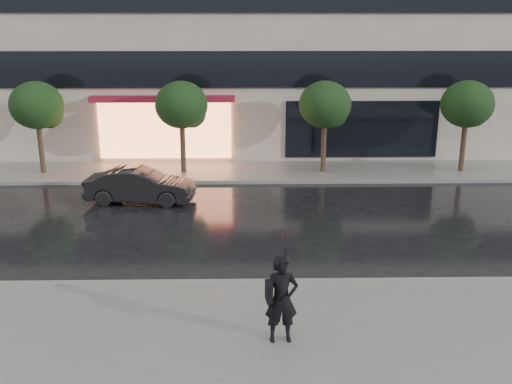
{
  "coord_description": "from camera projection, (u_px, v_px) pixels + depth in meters",
  "views": [
    {
      "loc": [
        -0.33,
        -13.83,
        6.19
      ],
      "look_at": [
        -0.03,
        2.48,
        1.4
      ],
      "focal_mm": 40.0,
      "sensor_mm": 36.0,
      "label": 1
    }
  ],
  "objects": [
    {
      "name": "curb_near",
      "position": [
        260.0,
        283.0,
        14.04
      ],
      "size": [
        60.0,
        0.25,
        0.14
      ],
      "primitive_type": "cube",
      "color": "gray",
      "rests_on": "ground"
    },
    {
      "name": "parked_car",
      "position": [
        140.0,
        185.0,
        20.52
      ],
      "size": [
        3.98,
        1.69,
        1.28
      ],
      "primitive_type": "imported",
      "rotation": [
        0.0,
        0.0,
        1.48
      ],
      "color": "black",
      "rests_on": "ground"
    },
    {
      "name": "ground",
      "position": [
        259.0,
        269.0,
        15.02
      ],
      "size": [
        120.0,
        120.0,
        0.0
      ],
      "primitive_type": "plane",
      "color": "black",
      "rests_on": "ground"
    },
    {
      "name": "sidewalk_near",
      "position": [
        263.0,
        331.0,
        11.88
      ],
      "size": [
        60.0,
        4.5,
        0.12
      ],
      "primitive_type": "cube",
      "color": "slate",
      "rests_on": "ground"
    },
    {
      "name": "tree_far_west",
      "position": [
        38.0,
        107.0,
        23.66
      ],
      "size": [
        2.2,
        2.2,
        3.99
      ],
      "color": "#33261C",
      "rests_on": "ground"
    },
    {
      "name": "curb_far",
      "position": [
        254.0,
        182.0,
        23.15
      ],
      "size": [
        60.0,
        0.25,
        0.14
      ],
      "primitive_type": "cube",
      "color": "gray",
      "rests_on": "ground"
    },
    {
      "name": "tree_far_east",
      "position": [
        468.0,
        106.0,
        23.98
      ],
      "size": [
        2.2,
        2.2,
        3.99
      ],
      "color": "#33261C",
      "rests_on": "ground"
    },
    {
      "name": "tree_mid_west",
      "position": [
        183.0,
        107.0,
        23.77
      ],
      "size": [
        2.2,
        2.2,
        3.99
      ],
      "color": "#33261C",
      "rests_on": "ground"
    },
    {
      "name": "sidewalk_far",
      "position": [
        253.0,
        171.0,
        24.84
      ],
      "size": [
        60.0,
        3.5,
        0.12
      ],
      "primitive_type": "cube",
      "color": "slate",
      "rests_on": "ground"
    },
    {
      "name": "pedestrian_with_umbrella",
      "position": [
        283.0,
        274.0,
        11.03
      ],
      "size": [
        0.88,
        0.9,
        2.35
      ],
      "rotation": [
        0.0,
        0.0,
        0.09
      ],
      "color": "black",
      "rests_on": "sidewalk_near"
    },
    {
      "name": "tree_mid_east",
      "position": [
        326.0,
        106.0,
        23.87
      ],
      "size": [
        2.2,
        2.2,
        3.99
      ],
      "color": "#33261C",
      "rests_on": "ground"
    }
  ]
}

